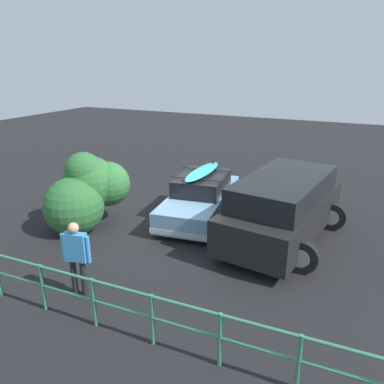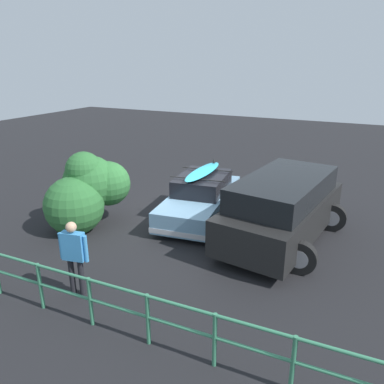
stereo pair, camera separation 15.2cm
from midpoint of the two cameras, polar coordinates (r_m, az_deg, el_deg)
ground_plane at (r=11.54m, az=-2.09°, el=-3.77°), size 44.00×44.00×0.02m
sedan_car at (r=11.44m, az=1.76°, el=-0.73°), size 2.48×4.25×1.53m
suv_car at (r=10.03m, az=14.08°, el=-2.31°), size 3.06×4.87×1.76m
person_bystander at (r=7.81m, az=-17.02°, el=-8.68°), size 0.61×0.27×1.59m
railing_fence at (r=6.73m, az=-10.61°, el=-16.31°), size 8.32×0.30×0.96m
bush_near_left at (r=10.98m, az=-15.30°, el=0.25°), size 1.87×2.50×2.23m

